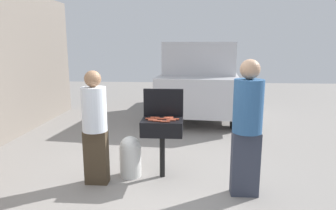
{
  "coord_description": "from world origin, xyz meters",
  "views": [
    {
      "loc": [
        0.43,
        -3.95,
        1.95
      ],
      "look_at": [
        0.1,
        0.79,
        1.0
      ],
      "focal_mm": 32.25,
      "sensor_mm": 36.0,
      "label": 1
    }
  ],
  "objects_px": {
    "hot_dog_2": "(169,117)",
    "hot_dog_10": "(165,122)",
    "hot_dog_1": "(155,118)",
    "hot_dog_5": "(150,119)",
    "person_right": "(247,124)",
    "hot_dog_6": "(168,119)",
    "person_left": "(95,124)",
    "bbq_grill": "(162,129)",
    "hot_dog_3": "(158,121)",
    "hot_dog_0": "(153,120)",
    "hot_dog_9": "(159,119)",
    "hot_dog_7": "(171,120)",
    "hot_dog_4": "(175,119)",
    "propane_tank": "(130,155)",
    "hot_dog_8": "(169,118)",
    "parked_minivan": "(201,78)"
  },
  "relations": [
    {
      "from": "hot_dog_2",
      "to": "hot_dog_10",
      "type": "height_order",
      "value": "same"
    },
    {
      "from": "hot_dog_2",
      "to": "hot_dog_1",
      "type": "bearing_deg",
      "value": -171.83
    },
    {
      "from": "hot_dog_5",
      "to": "person_right",
      "type": "bearing_deg",
      "value": -19.68
    },
    {
      "from": "person_right",
      "to": "hot_dog_6",
      "type": "bearing_deg",
      "value": -13.79
    },
    {
      "from": "person_left",
      "to": "person_right",
      "type": "xyz_separation_m",
      "value": [
        2.04,
        -0.19,
        0.09
      ]
    },
    {
      "from": "bbq_grill",
      "to": "hot_dog_3",
      "type": "height_order",
      "value": "hot_dog_3"
    },
    {
      "from": "hot_dog_0",
      "to": "hot_dog_9",
      "type": "height_order",
      "value": "same"
    },
    {
      "from": "hot_dog_7",
      "to": "person_left",
      "type": "height_order",
      "value": "person_left"
    },
    {
      "from": "hot_dog_0",
      "to": "hot_dog_5",
      "type": "relative_size",
      "value": 1.0
    },
    {
      "from": "hot_dog_2",
      "to": "person_left",
      "type": "height_order",
      "value": "person_left"
    },
    {
      "from": "hot_dog_0",
      "to": "hot_dog_4",
      "type": "height_order",
      "value": "same"
    },
    {
      "from": "hot_dog_0",
      "to": "hot_dog_1",
      "type": "xyz_separation_m",
      "value": [
        0.02,
        0.15,
        0.0
      ]
    },
    {
      "from": "hot_dog_1",
      "to": "hot_dog_7",
      "type": "xyz_separation_m",
      "value": [
        0.25,
        -0.13,
        0.0
      ]
    },
    {
      "from": "hot_dog_4",
      "to": "hot_dog_10",
      "type": "bearing_deg",
      "value": -130.67
    },
    {
      "from": "hot_dog_0",
      "to": "hot_dog_5",
      "type": "distance_m",
      "value": 0.1
    },
    {
      "from": "person_left",
      "to": "person_right",
      "type": "relative_size",
      "value": 0.91
    },
    {
      "from": "bbq_grill",
      "to": "hot_dog_7",
      "type": "xyz_separation_m",
      "value": [
        0.13,
        -0.07,
        0.15
      ]
    },
    {
      "from": "propane_tank",
      "to": "person_left",
      "type": "relative_size",
      "value": 0.38
    },
    {
      "from": "hot_dog_8",
      "to": "parked_minivan",
      "type": "distance_m",
      "value": 4.37
    },
    {
      "from": "bbq_grill",
      "to": "hot_dog_1",
      "type": "relative_size",
      "value": 6.78
    },
    {
      "from": "bbq_grill",
      "to": "hot_dog_2",
      "type": "distance_m",
      "value": 0.2
    },
    {
      "from": "person_right",
      "to": "parked_minivan",
      "type": "height_order",
      "value": "parked_minivan"
    },
    {
      "from": "hot_dog_10",
      "to": "person_right",
      "type": "distance_m",
      "value": 1.12
    },
    {
      "from": "hot_dog_7",
      "to": "hot_dog_10",
      "type": "height_order",
      "value": "same"
    },
    {
      "from": "hot_dog_2",
      "to": "hot_dog_10",
      "type": "bearing_deg",
      "value": -97.9
    },
    {
      "from": "hot_dog_0",
      "to": "person_left",
      "type": "distance_m",
      "value": 0.81
    },
    {
      "from": "hot_dog_9",
      "to": "parked_minivan",
      "type": "height_order",
      "value": "parked_minivan"
    },
    {
      "from": "hot_dog_5",
      "to": "hot_dog_6",
      "type": "distance_m",
      "value": 0.26
    },
    {
      "from": "hot_dog_5",
      "to": "propane_tank",
      "type": "relative_size",
      "value": 0.21
    },
    {
      "from": "hot_dog_2",
      "to": "hot_dog_5",
      "type": "distance_m",
      "value": 0.29
    },
    {
      "from": "person_left",
      "to": "hot_dog_5",
      "type": "bearing_deg",
      "value": 4.38
    },
    {
      "from": "person_right",
      "to": "hot_dog_4",
      "type": "bearing_deg",
      "value": -14.37
    },
    {
      "from": "hot_dog_3",
      "to": "hot_dog_1",
      "type": "bearing_deg",
      "value": 107.3
    },
    {
      "from": "hot_dog_5",
      "to": "parked_minivan",
      "type": "relative_size",
      "value": 0.03
    },
    {
      "from": "hot_dog_10",
      "to": "propane_tank",
      "type": "distance_m",
      "value": 0.8
    },
    {
      "from": "bbq_grill",
      "to": "hot_dog_9",
      "type": "height_order",
      "value": "hot_dog_9"
    },
    {
      "from": "hot_dog_3",
      "to": "hot_dog_5",
      "type": "xyz_separation_m",
      "value": [
        -0.12,
        0.12,
        0.0
      ]
    },
    {
      "from": "propane_tank",
      "to": "person_right",
      "type": "distance_m",
      "value": 1.79
    },
    {
      "from": "hot_dog_4",
      "to": "hot_dog_0",
      "type": "bearing_deg",
      "value": -166.04
    },
    {
      "from": "propane_tank",
      "to": "hot_dog_3",
      "type": "bearing_deg",
      "value": -15.46
    },
    {
      "from": "bbq_grill",
      "to": "propane_tank",
      "type": "height_order",
      "value": "bbq_grill"
    },
    {
      "from": "hot_dog_4",
      "to": "hot_dog_10",
      "type": "distance_m",
      "value": 0.19
    },
    {
      "from": "hot_dog_4",
      "to": "person_left",
      "type": "relative_size",
      "value": 0.08
    },
    {
      "from": "hot_dog_4",
      "to": "parked_minivan",
      "type": "distance_m",
      "value": 4.43
    },
    {
      "from": "hot_dog_6",
      "to": "hot_dog_10",
      "type": "xyz_separation_m",
      "value": [
        -0.02,
        -0.18,
        0.0
      ]
    },
    {
      "from": "hot_dog_3",
      "to": "hot_dog_5",
      "type": "height_order",
      "value": "same"
    },
    {
      "from": "hot_dog_3",
      "to": "hot_dog_4",
      "type": "distance_m",
      "value": 0.26
    },
    {
      "from": "parked_minivan",
      "to": "hot_dog_9",
      "type": "bearing_deg",
      "value": 85.31
    },
    {
      "from": "hot_dog_0",
      "to": "hot_dog_4",
      "type": "relative_size",
      "value": 1.0
    },
    {
      "from": "propane_tank",
      "to": "person_left",
      "type": "xyz_separation_m",
      "value": [
        -0.43,
        -0.27,
        0.56
      ]
    }
  ]
}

